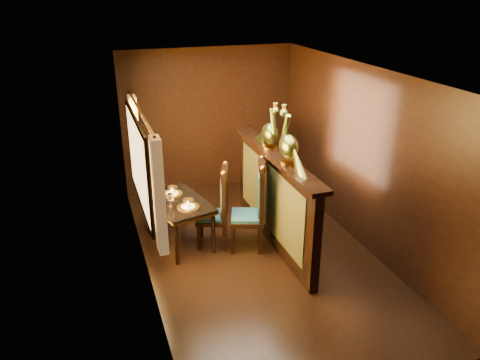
{
  "coord_description": "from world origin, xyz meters",
  "views": [
    {
      "loc": [
        -2.02,
        -5.14,
        3.47
      ],
      "look_at": [
        -0.22,
        0.18,
        1.09
      ],
      "focal_mm": 35.0,
      "sensor_mm": 36.0,
      "label": 1
    }
  ],
  "objects_px": {
    "dining_table": "(178,205)",
    "chair_right": "(220,204)",
    "peacock_left": "(289,136)",
    "peacock_right": "(270,124)",
    "chair_left": "(256,203)"
  },
  "relations": [
    {
      "from": "dining_table",
      "to": "chair_left",
      "type": "bearing_deg",
      "value": -38.03
    },
    {
      "from": "peacock_left",
      "to": "peacock_right",
      "type": "bearing_deg",
      "value": 90.0
    },
    {
      "from": "chair_left",
      "to": "peacock_right",
      "type": "xyz_separation_m",
      "value": [
        0.29,
        0.27,
        1.02
      ]
    },
    {
      "from": "chair_right",
      "to": "dining_table",
      "type": "bearing_deg",
      "value": 178.38
    },
    {
      "from": "dining_table",
      "to": "chair_right",
      "type": "relative_size",
      "value": 1.05
    },
    {
      "from": "dining_table",
      "to": "peacock_left",
      "type": "height_order",
      "value": "peacock_left"
    },
    {
      "from": "chair_left",
      "to": "peacock_left",
      "type": "xyz_separation_m",
      "value": [
        0.29,
        -0.35,
        1.04
      ]
    },
    {
      "from": "chair_right",
      "to": "peacock_left",
      "type": "height_order",
      "value": "peacock_left"
    },
    {
      "from": "dining_table",
      "to": "peacock_left",
      "type": "distance_m",
      "value": 1.88
    },
    {
      "from": "dining_table",
      "to": "chair_right",
      "type": "bearing_deg",
      "value": -35.25
    },
    {
      "from": "dining_table",
      "to": "peacock_right",
      "type": "xyz_separation_m",
      "value": [
        1.28,
        -0.19,
        1.1
      ]
    },
    {
      "from": "chair_right",
      "to": "peacock_right",
      "type": "xyz_separation_m",
      "value": [
        0.74,
        0.03,
        1.07
      ]
    },
    {
      "from": "dining_table",
      "to": "peacock_right",
      "type": "bearing_deg",
      "value": -21.64
    },
    {
      "from": "peacock_right",
      "to": "chair_right",
      "type": "bearing_deg",
      "value": -177.93
    },
    {
      "from": "chair_left",
      "to": "chair_right",
      "type": "xyz_separation_m",
      "value": [
        -0.44,
        0.24,
        -0.06
      ]
    }
  ]
}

